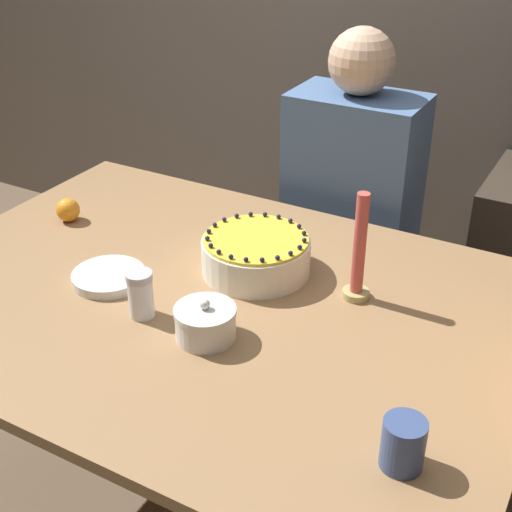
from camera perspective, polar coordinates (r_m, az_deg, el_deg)
ground_plane at (r=2.21m, az=-3.23°, el=-19.33°), size 12.00×12.00×0.00m
dining_table at (r=1.78m, az=-3.81°, el=-5.70°), size 1.54×1.10×0.73m
cake at (r=1.79m, az=-0.00°, el=0.11°), size 0.27×0.27×0.11m
sugar_bowl at (r=1.56m, az=-4.07°, el=-5.35°), size 0.14×0.14×0.10m
sugar_shaker at (r=1.64m, az=-9.22°, el=-3.02°), size 0.06×0.06×0.11m
plate_stack at (r=1.81m, az=-11.71°, el=-1.64°), size 0.18×0.18×0.02m
candle at (r=1.68m, az=8.22°, el=-0.07°), size 0.07×0.07×0.27m
cup at (r=1.29m, az=11.69°, el=-14.50°), size 0.08×0.08×0.10m
orange_fruit_0 at (r=2.12m, az=-14.81°, el=3.58°), size 0.07×0.07×0.07m
person_man_blue_shirt at (r=2.38m, az=7.41°, el=1.07°), size 0.40×0.34×1.23m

